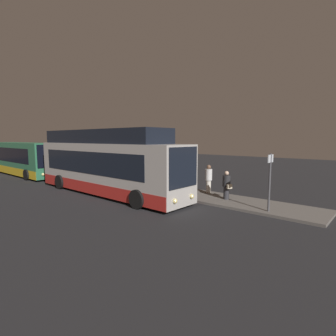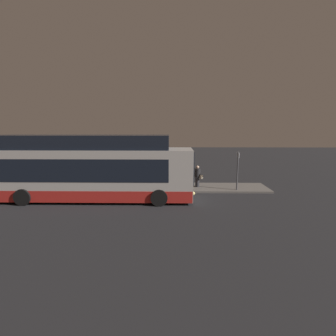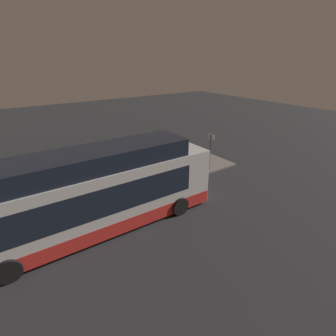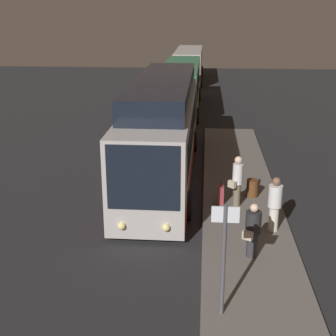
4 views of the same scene
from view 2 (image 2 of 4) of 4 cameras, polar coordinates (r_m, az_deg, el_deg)
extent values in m
plane|color=#232326|center=(17.10, -9.02, -6.75)|extent=(80.00, 80.00, 0.00)
cube|color=#605B56|center=(19.94, -7.55, -4.19)|extent=(20.00, 2.79, 0.14)
cube|color=#B2ADA8|center=(17.05, -16.08, -1.13)|extent=(12.42, 2.43, 3.08)
cube|color=#B2231E|center=(17.30, -15.90, -5.01)|extent=(12.36, 2.45, 0.70)
cube|color=black|center=(17.09, -17.13, 0.09)|extent=(10.19, 2.46, 1.35)
cube|color=black|center=(16.27, 5.32, 0.33)|extent=(0.06, 2.14, 1.97)
sphere|color=#F9E58C|center=(17.23, 5.15, -4.40)|extent=(0.24, 0.24, 0.24)
sphere|color=#F9E58C|center=(15.94, 5.49, -5.54)|extent=(0.24, 0.24, 0.24)
cylinder|color=black|center=(17.77, -1.54, -4.37)|extent=(0.99, 0.30, 0.99)
cylinder|color=black|center=(15.42, -1.94, -6.51)|extent=(0.99, 0.30, 0.99)
cylinder|color=black|center=(19.83, -25.61, -3.85)|extent=(0.99, 0.30, 0.99)
cylinder|color=black|center=(17.76, -29.09, -5.57)|extent=(0.99, 0.30, 0.99)
cube|color=black|center=(16.97, -17.99, 5.43)|extent=(10.56, 2.24, 0.86)
cylinder|color=silver|center=(20.42, 1.44, -2.43)|extent=(0.42, 0.42, 0.81)
cylinder|color=silver|center=(20.28, 1.45, -0.34)|extent=(0.61, 0.61, 0.70)
sphere|color=brown|center=(20.21, 1.46, 1.02)|extent=(0.26, 0.26, 0.26)
cylinder|color=#2D2D33|center=(19.72, 6.40, -3.03)|extent=(0.42, 0.42, 0.73)
cylinder|color=#262628|center=(19.58, 6.43, -1.08)|extent=(0.60, 0.60, 0.64)
sphere|color=beige|center=(19.51, 6.46, 0.18)|extent=(0.24, 0.24, 0.24)
cube|color=beige|center=(19.50, 7.27, -1.94)|extent=(0.26, 0.31, 0.24)
cylinder|color=#6B604C|center=(19.47, -4.00, -2.99)|extent=(0.36, 0.36, 0.84)
cylinder|color=silver|center=(19.32, -4.02, -0.71)|extent=(0.51, 0.51, 0.73)
sphere|color=beige|center=(19.24, -4.04, 0.76)|extent=(0.27, 0.27, 0.27)
cube|color=beige|center=(19.17, -3.46, -1.74)|extent=(0.29, 0.30, 0.24)
cube|color=maroon|center=(18.96, -4.66, -3.60)|extent=(0.37, 0.22, 0.67)
cylinder|color=black|center=(18.86, -4.67, -2.25)|extent=(0.02, 0.02, 0.24)
cylinder|color=#4C4C51|center=(19.09, 14.88, -0.64)|extent=(0.10, 0.10, 2.73)
cube|color=silver|center=(18.94, 15.02, 2.74)|extent=(0.04, 0.60, 0.36)
cylinder|color=#593319|center=(20.21, -6.52, -2.84)|extent=(0.44, 0.44, 0.65)
camera|label=1|loc=(10.85, 56.42, -0.94)|focal=28.00mm
camera|label=3|loc=(10.24, -59.48, 23.03)|focal=28.00mm
camera|label=4|loc=(22.57, 39.68, 12.59)|focal=50.00mm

